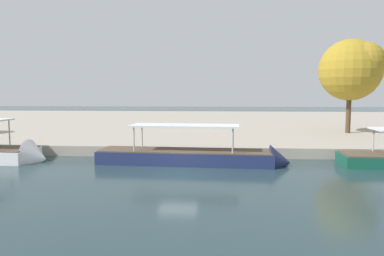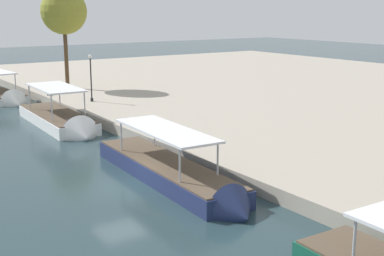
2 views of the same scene
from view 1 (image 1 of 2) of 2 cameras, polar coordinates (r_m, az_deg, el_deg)
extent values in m
plane|color=#23383D|center=(23.67, -2.24, -6.91)|extent=(220.00, 220.00, 0.00)
cube|color=#A39989|center=(55.87, 1.48, 0.77)|extent=(120.00, 55.00, 0.82)
cone|color=white|center=(29.26, -23.25, -4.51)|extent=(1.52, 2.96, 2.90)
cylinder|color=#B2B2B7|center=(31.66, -26.89, -0.68)|extent=(0.10, 0.10, 2.02)
cube|color=navy|center=(26.32, -1.15, -5.11)|extent=(12.71, 3.40, 1.36)
cone|color=navy|center=(26.24, 13.76, -5.31)|extent=(1.53, 2.54, 2.47)
cube|color=brown|center=(26.20, -1.16, -3.56)|extent=(12.45, 3.25, 0.08)
cylinder|color=#B2B2B7|center=(26.90, 6.50, -1.43)|extent=(0.10, 0.10, 1.71)
cylinder|color=#B2B2B7|center=(24.72, 6.44, -2.06)|extent=(0.10, 0.10, 1.71)
cylinder|color=#B2B2B7|center=(27.84, -7.90, -1.21)|extent=(0.10, 0.10, 1.71)
cylinder|color=#B2B2B7|center=(25.74, -9.17, -1.79)|extent=(0.10, 0.10, 1.71)
cube|color=silver|center=(25.97, -1.16, 0.38)|extent=(7.92, 2.93, 0.12)
cylinder|color=#B2B2B7|center=(29.40, 26.73, -1.69)|extent=(0.10, 0.10, 1.65)
cylinder|color=#4C3823|center=(41.98, 23.48, 2.18)|extent=(0.50, 0.50, 4.27)
sphere|color=olive|center=(41.99, 23.73, 8.40)|extent=(6.47, 6.47, 6.47)
sphere|color=olive|center=(41.57, 25.46, 9.34)|extent=(4.25, 4.25, 4.25)
sphere|color=olive|center=(42.03, 25.20, 9.36)|extent=(3.45, 3.45, 3.45)
camera|label=2|loc=(24.65, 67.70, 11.62)|focal=49.60mm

